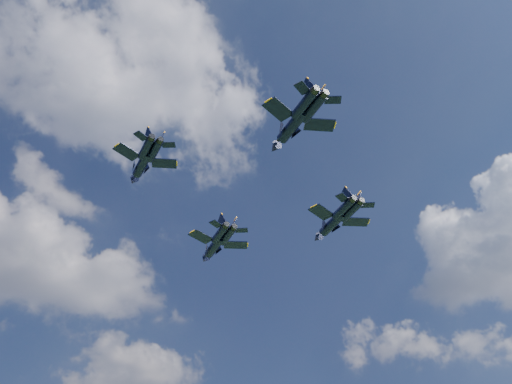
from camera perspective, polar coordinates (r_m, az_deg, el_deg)
The scene contains 4 objects.
jet_lead at distance 115.60m, azimuth -4.23°, elevation -5.49°, with size 12.59×16.12×3.86m.
jet_left at distance 97.23m, azimuth -11.38°, elevation 2.64°, with size 10.95×14.17×3.37m.
jet_right at distance 109.85m, azimuth 7.55°, elevation -3.18°, with size 12.90×16.58×3.96m.
jet_slot at distance 91.32m, azimuth 3.50°, elevation 6.47°, with size 12.78×16.54×3.93m.
Camera 1 is at (-26.79, -66.56, 3.40)m, focal length 40.00 mm.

